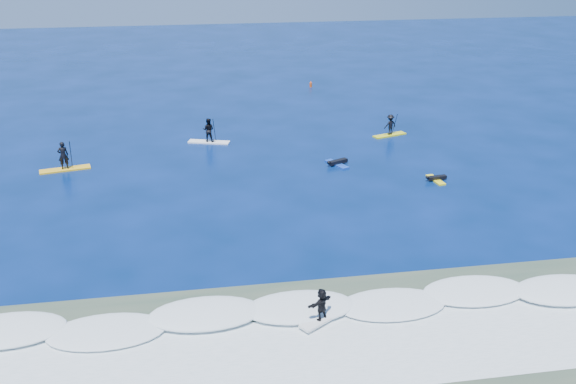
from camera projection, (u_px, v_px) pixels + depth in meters
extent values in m
plane|color=#031941|center=(319.00, 212.00, 37.04)|extent=(160.00, 160.00, 0.00)
cube|color=#354838|center=(396.00, 362.00, 24.27)|extent=(90.00, 13.00, 0.01)
cube|color=white|center=(367.00, 305.00, 27.92)|extent=(40.00, 6.00, 0.30)
cube|color=silver|center=(388.00, 346.00, 25.18)|extent=(34.00, 5.00, 0.02)
cube|color=yellow|center=(65.00, 169.00, 43.49)|extent=(3.41, 1.50, 0.11)
imported|color=black|center=(63.00, 155.00, 43.11)|extent=(0.77, 0.59, 1.90)
cylinder|color=black|center=(71.00, 155.00, 43.30)|extent=(0.21, 0.76, 2.22)
cube|color=black|center=(73.00, 170.00, 43.70)|extent=(0.13, 0.03, 0.33)
cube|color=white|center=(209.00, 142.00, 49.05)|extent=(3.25, 1.71, 0.11)
imported|color=black|center=(208.00, 130.00, 48.69)|extent=(1.05, 0.92, 1.82)
cylinder|color=black|center=(215.00, 131.00, 48.65)|extent=(0.26, 0.71, 2.12)
cube|color=black|center=(215.00, 143.00, 49.03)|extent=(0.13, 0.03, 0.32)
cube|color=yellow|center=(390.00, 135.00, 50.70)|extent=(2.89, 1.56, 0.09)
imported|color=black|center=(390.00, 125.00, 50.38)|extent=(1.18, 0.90, 1.62)
cylinder|color=black|center=(394.00, 125.00, 50.58)|extent=(0.25, 0.63, 1.88)
cube|color=black|center=(394.00, 135.00, 50.92)|extent=(0.11, 0.03, 0.28)
cube|color=yellow|center=(436.00, 180.00, 41.67)|extent=(0.72, 1.89, 0.09)
cube|color=black|center=(437.00, 178.00, 41.64)|extent=(1.31, 0.49, 0.21)
sphere|color=black|center=(427.00, 178.00, 41.41)|extent=(0.21, 0.21, 0.21)
cube|color=#1740B0|center=(337.00, 164.00, 44.44)|extent=(1.38, 2.15, 0.10)
cube|color=black|center=(338.00, 162.00, 44.43)|extent=(1.48, 0.95, 0.24)
sphere|color=black|center=(329.00, 162.00, 43.96)|extent=(0.24, 0.24, 0.24)
cube|color=silver|center=(321.00, 319.00, 26.53)|extent=(2.04, 1.61, 0.11)
imported|color=black|center=(322.00, 304.00, 26.24)|extent=(1.30, 1.05, 1.39)
cylinder|color=#D44912|center=(311.00, 85.00, 66.13)|extent=(0.28, 0.28, 0.45)
cone|color=#D44912|center=(311.00, 82.00, 66.00)|extent=(0.20, 0.20, 0.22)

